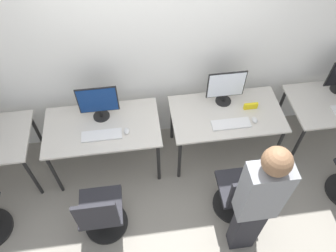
{
  "coord_description": "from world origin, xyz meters",
  "views": [
    {
      "loc": [
        -0.29,
        -1.96,
        3.57
      ],
      "look_at": [
        0.0,
        0.14,
        0.9
      ],
      "focal_mm": 35.0,
      "sensor_mm": 36.0,
      "label": 1
    }
  ],
  "objects_px": {
    "keyboard_left": "(102,135)",
    "person_right": "(257,203)",
    "office_chair_left": "(102,215)",
    "monitor_right": "(226,87)",
    "mouse_right": "(255,120)",
    "monitor_left": "(98,102)",
    "keyboard_right": "(231,124)",
    "office_chair_right": "(240,194)",
    "mouse_left": "(127,131)"
  },
  "relations": [
    {
      "from": "keyboard_left",
      "to": "office_chair_right",
      "type": "xyz_separation_m",
      "value": [
        1.4,
        -0.69,
        -0.4
      ]
    },
    {
      "from": "monitor_left",
      "to": "mouse_left",
      "type": "xyz_separation_m",
      "value": [
        0.27,
        -0.26,
        -0.22
      ]
    },
    {
      "from": "mouse_right",
      "to": "person_right",
      "type": "xyz_separation_m",
      "value": [
        -0.34,
        -1.04,
        0.18
      ]
    },
    {
      "from": "office_chair_right",
      "to": "person_right",
      "type": "relative_size",
      "value": 0.52
    },
    {
      "from": "monitor_left",
      "to": "office_chair_left",
      "type": "relative_size",
      "value": 0.49
    },
    {
      "from": "mouse_left",
      "to": "mouse_right",
      "type": "relative_size",
      "value": 1.0
    },
    {
      "from": "keyboard_left",
      "to": "person_right",
      "type": "height_order",
      "value": "person_right"
    },
    {
      "from": "mouse_right",
      "to": "monitor_right",
      "type": "bearing_deg",
      "value": 128.93
    },
    {
      "from": "office_chair_right",
      "to": "office_chair_left",
      "type": "bearing_deg",
      "value": -178.81
    },
    {
      "from": "keyboard_right",
      "to": "person_right",
      "type": "bearing_deg",
      "value": -93.44
    },
    {
      "from": "office_chair_left",
      "to": "office_chair_right",
      "type": "bearing_deg",
      "value": 1.19
    },
    {
      "from": "monitor_left",
      "to": "monitor_right",
      "type": "distance_m",
      "value": 1.42
    },
    {
      "from": "office_chair_left",
      "to": "keyboard_right",
      "type": "bearing_deg",
      "value": 24.83
    },
    {
      "from": "monitor_left",
      "to": "office_chair_right",
      "type": "height_order",
      "value": "monitor_left"
    },
    {
      "from": "keyboard_left",
      "to": "person_right",
      "type": "bearing_deg",
      "value": -38.01
    },
    {
      "from": "monitor_left",
      "to": "mouse_left",
      "type": "bearing_deg",
      "value": -44.32
    },
    {
      "from": "office_chair_left",
      "to": "monitor_right",
      "type": "bearing_deg",
      "value": 35.1
    },
    {
      "from": "office_chair_left",
      "to": "office_chair_right",
      "type": "distance_m",
      "value": 1.47
    },
    {
      "from": "monitor_right",
      "to": "office_chair_right",
      "type": "distance_m",
      "value": 1.19
    },
    {
      "from": "mouse_right",
      "to": "mouse_left",
      "type": "bearing_deg",
      "value": 178.57
    },
    {
      "from": "office_chair_right",
      "to": "person_right",
      "type": "bearing_deg",
      "value": -97.24
    },
    {
      "from": "keyboard_right",
      "to": "mouse_right",
      "type": "relative_size",
      "value": 4.79
    },
    {
      "from": "mouse_left",
      "to": "keyboard_right",
      "type": "relative_size",
      "value": 0.21
    },
    {
      "from": "keyboard_left",
      "to": "keyboard_right",
      "type": "xyz_separation_m",
      "value": [
        1.42,
        -0.04,
        0.0
      ]
    },
    {
      "from": "person_right",
      "to": "monitor_right",
      "type": "bearing_deg",
      "value": 87.45
    },
    {
      "from": "mouse_left",
      "to": "monitor_right",
      "type": "height_order",
      "value": "monitor_right"
    },
    {
      "from": "monitor_right",
      "to": "keyboard_left",
      "type": "bearing_deg",
      "value": -167.21
    },
    {
      "from": "monitor_left",
      "to": "keyboard_right",
      "type": "bearing_deg",
      "value": -12.53
    },
    {
      "from": "office_chair_left",
      "to": "office_chair_right",
      "type": "xyz_separation_m",
      "value": [
        1.47,
        0.03,
        0.0
      ]
    },
    {
      "from": "office_chair_left",
      "to": "monitor_left",
      "type": "bearing_deg",
      "value": 86.03
    },
    {
      "from": "monitor_left",
      "to": "keyboard_right",
      "type": "distance_m",
      "value": 1.47
    },
    {
      "from": "monitor_left",
      "to": "office_chair_right",
      "type": "xyz_separation_m",
      "value": [
        1.4,
        -0.97,
        -0.62
      ]
    },
    {
      "from": "monitor_right",
      "to": "person_right",
      "type": "height_order",
      "value": "person_right"
    },
    {
      "from": "monitor_right",
      "to": "mouse_right",
      "type": "xyz_separation_m",
      "value": [
        0.27,
        -0.34,
        -0.22
      ]
    },
    {
      "from": "office_chair_left",
      "to": "office_chair_right",
      "type": "relative_size",
      "value": 1.0
    },
    {
      "from": "monitor_right",
      "to": "keyboard_right",
      "type": "bearing_deg",
      "value": -90.0
    },
    {
      "from": "mouse_right",
      "to": "office_chair_right",
      "type": "height_order",
      "value": "office_chair_right"
    },
    {
      "from": "mouse_left",
      "to": "keyboard_right",
      "type": "height_order",
      "value": "mouse_left"
    },
    {
      "from": "keyboard_left",
      "to": "office_chair_left",
      "type": "distance_m",
      "value": 0.83
    },
    {
      "from": "office_chair_left",
      "to": "mouse_right",
      "type": "xyz_separation_m",
      "value": [
        1.76,
        0.7,
        0.4
      ]
    },
    {
      "from": "mouse_right",
      "to": "office_chair_left",
      "type": "bearing_deg",
      "value": -158.18
    },
    {
      "from": "person_right",
      "to": "mouse_right",
      "type": "bearing_deg",
      "value": 72.11
    },
    {
      "from": "monitor_right",
      "to": "person_right",
      "type": "bearing_deg",
      "value": -92.55
    },
    {
      "from": "keyboard_right",
      "to": "office_chair_right",
      "type": "bearing_deg",
      "value": -91.31
    },
    {
      "from": "monitor_right",
      "to": "keyboard_right",
      "type": "xyz_separation_m",
      "value": [
        0.0,
        -0.36,
        -0.22
      ]
    },
    {
      "from": "monitor_left",
      "to": "mouse_right",
      "type": "height_order",
      "value": "monitor_left"
    },
    {
      "from": "mouse_right",
      "to": "monitor_left",
      "type": "bearing_deg",
      "value": 170.01
    },
    {
      "from": "office_chair_left",
      "to": "mouse_right",
      "type": "height_order",
      "value": "office_chair_left"
    },
    {
      "from": "mouse_left",
      "to": "office_chair_left",
      "type": "bearing_deg",
      "value": -114.56
    },
    {
      "from": "office_chair_right",
      "to": "keyboard_right",
      "type": "bearing_deg",
      "value": 88.69
    }
  ]
}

